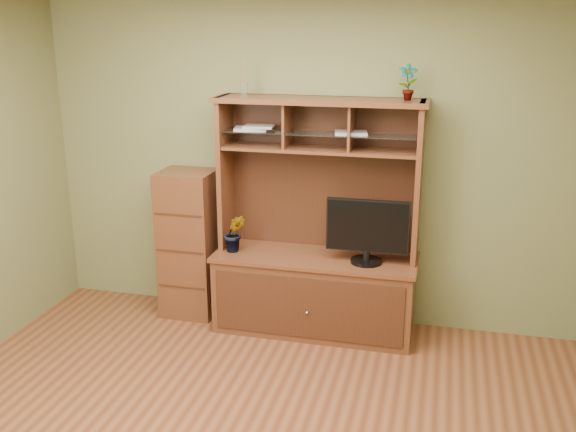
% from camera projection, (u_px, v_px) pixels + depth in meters
% --- Properties ---
extents(room, '(4.54, 4.04, 2.74)m').
position_uv_depth(room, '(228.00, 238.00, 3.42)').
color(room, '#5B2F1A').
rests_on(room, ground).
extents(media_hutch, '(1.66, 0.61, 1.90)m').
position_uv_depth(media_hutch, '(315.00, 269.00, 5.23)').
color(media_hutch, '#4D2816').
rests_on(media_hutch, room).
extents(monitor, '(0.64, 0.25, 0.51)m').
position_uv_depth(monitor, '(367.00, 230.00, 4.95)').
color(monitor, black).
rests_on(monitor, media_hutch).
extents(orchid_plant, '(0.21, 0.19, 0.31)m').
position_uv_depth(orchid_plant, '(235.00, 233.00, 5.23)').
color(orchid_plant, '#2F521C').
rests_on(orchid_plant, media_hutch).
extents(top_plant, '(0.15, 0.11, 0.27)m').
position_uv_depth(top_plant, '(408.00, 82.00, 4.72)').
color(top_plant, '#276423').
rests_on(top_plant, media_hutch).
extents(reed_diffuser, '(0.06, 0.06, 0.30)m').
position_uv_depth(reed_diffuser, '(244.00, 81.00, 5.01)').
color(reed_diffuser, silver).
rests_on(reed_diffuser, media_hutch).
extents(magazines, '(1.09, 0.24, 0.04)m').
position_uv_depth(magazines, '(285.00, 129.00, 5.04)').
color(magazines, '#B9B9BE').
rests_on(magazines, media_hutch).
extents(side_cabinet, '(0.45, 0.41, 1.27)m').
position_uv_depth(side_cabinet, '(189.00, 244.00, 5.50)').
color(side_cabinet, '#4D2816').
rests_on(side_cabinet, room).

